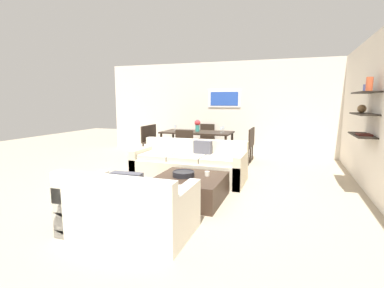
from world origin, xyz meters
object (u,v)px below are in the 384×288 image
object	(u,v)px
dining_chair_right_far	(248,142)
wine_glass_right_near	(221,129)
dining_table	(197,134)
dining_chair_left_near	(149,139)
dining_chair_foot	(186,145)
dining_chair_left_far	(156,138)
sofa_beige	(190,166)
wine_glass_left_far	(175,126)
wine_glass_right_far	(223,128)
candle_jar	(207,174)
dining_chair_right_near	(246,144)
loveseat_white	(129,209)
dining_chair_head	(206,137)
coffee_table	(190,188)
decorative_bowl	(183,174)
centerpiece_vase	(197,125)

from	to	relation	value
dining_chair_right_far	wine_glass_right_near	distance (m)	0.81
dining_table	dining_chair_left_near	size ratio (longest dim) A/B	2.13
dining_chair_foot	dining_chair_left_far	distance (m)	1.73
sofa_beige	dining_chair_foot	size ratio (longest dim) A/B	2.48
wine_glass_left_far	wine_glass_right_near	world-z (taller)	wine_glass_right_near
dining_chair_right_far	wine_glass_right_near	xyz separation A→B (m)	(-0.65, -0.33, 0.36)
wine_glass_right_far	wine_glass_right_near	size ratio (longest dim) A/B	0.98
dining_table	dining_chair_left_far	xyz separation A→B (m)	(-1.34, 0.21, -0.18)
dining_chair_right_far	candle_jar	bearing A→B (deg)	-93.11
candle_jar	dining_chair_right_near	world-z (taller)	dining_chair_right_near
dining_chair_left_far	dining_chair_right_near	size ratio (longest dim) A/B	1.00
loveseat_white	dining_chair_head	bearing A→B (deg)	96.59
dining_chair_foot	dining_chair_left_far	size ratio (longest dim) A/B	1.00
coffee_table	dining_table	xyz separation A→B (m)	(-0.92, 3.19, 0.49)
sofa_beige	dining_chair_left_far	xyz separation A→B (m)	(-1.87, 2.29, 0.21)
dining_chair_foot	wine_glass_right_near	distance (m)	1.09
loveseat_white	dining_chair_head	distance (m)	5.43
dining_chair_foot	wine_glass_left_far	world-z (taller)	wine_glass_left_far
wine_glass_right_near	dining_table	bearing A→B (deg)	170.48
wine_glass_right_far	coffee_table	bearing A→B (deg)	-86.08
dining_chair_right_far	wine_glass_right_near	size ratio (longest dim) A/B	5.56
coffee_table	dining_chair_right_near	distance (m)	3.03
decorative_bowl	centerpiece_vase	size ratio (longest dim) A/B	1.12
coffee_table	dining_chair_head	xyz separation A→B (m)	(-0.92, 4.07, 0.31)
coffee_table	decorative_bowl	size ratio (longest dim) A/B	3.11
coffee_table	wine_glass_left_far	bearing A→B (deg)	115.92
dining_chair_right_far	wine_glass_right_near	world-z (taller)	wine_glass_right_near
decorative_bowl	wine_glass_right_far	xyz separation A→B (m)	(-0.13, 3.32, 0.43)
coffee_table	wine_glass_left_far	size ratio (longest dim) A/B	7.11
dining_table	dining_chair_head	xyz separation A→B (m)	(0.00, 0.88, -0.18)
dining_chair_foot	dining_chair_left_near	bearing A→B (deg)	153.68
dining_chair_right_near	dining_chair_right_far	bearing A→B (deg)	90.00
candle_jar	dining_chair_head	size ratio (longest dim) A/B	0.09
dining_chair_left_near	dining_chair_head	bearing A→B (deg)	38.96
dining_chair_left_near	wine_glass_right_near	bearing A→B (deg)	2.67
coffee_table	wine_glass_right_far	distance (m)	3.38
loveseat_white	dining_chair_foot	xyz separation A→B (m)	(-0.62, 3.64, 0.21)
sofa_beige	dining_chair_head	bearing A→B (deg)	100.07
dining_chair_foot	centerpiece_vase	size ratio (longest dim) A/B	2.82
decorative_bowl	sofa_beige	bearing A→B (deg)	104.69
loveseat_white	dining_chair_head	world-z (taller)	dining_chair_head
dining_chair_left_far	dining_chair_right_far	size ratio (longest dim) A/B	1.00
dining_chair_foot	dining_chair_right_far	distance (m)	1.73
dining_chair_left_far	wine_glass_right_far	size ratio (longest dim) A/B	5.70
dining_chair_foot	wine_glass_right_near	size ratio (longest dim) A/B	5.56
dining_chair_left_far	wine_glass_right_near	bearing A→B (deg)	-9.13
loveseat_white	dining_chair_left_near	xyz separation A→B (m)	(-1.97, 4.30, 0.21)
decorative_bowl	dining_chair_right_near	xyz separation A→B (m)	(0.52, 2.99, 0.08)
candle_jar	wine_glass_right_near	xyz separation A→B (m)	(-0.47, 2.93, 0.44)
dining_chair_foot	wine_glass_left_far	xyz separation A→B (m)	(-0.69, 0.99, 0.35)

